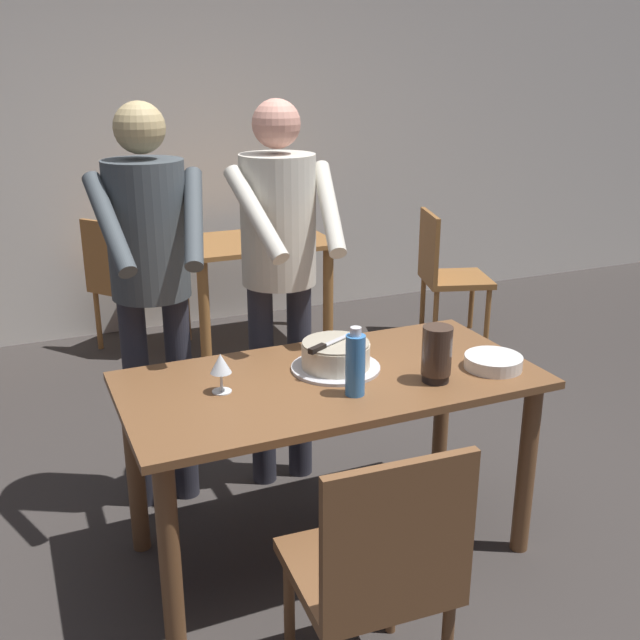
{
  "coord_description": "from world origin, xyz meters",
  "views": [
    {
      "loc": [
        -1.05,
        -2.32,
        1.85
      ],
      "look_at": [
        0.05,
        0.21,
        0.9
      ],
      "focal_mm": 41.87,
      "sensor_mm": 36.0,
      "label": 1
    }
  ],
  "objects_px": {
    "hurricane_lamp": "(437,354)",
    "chair_near_side": "(377,568)",
    "person_cutting_cake": "(279,255)",
    "main_dining_table": "(331,407)",
    "cake_knife": "(324,346)",
    "background_chair_3": "(446,271)",
    "water_bottle": "(355,364)",
    "background_table": "(254,264)",
    "cake_on_platter": "(336,356)",
    "wine_glass_near": "(221,365)",
    "person_standing_beside": "(150,267)",
    "background_chair_2": "(126,279)",
    "plate_stack": "(493,362)"
  },
  "relations": [
    {
      "from": "person_standing_beside",
      "to": "water_bottle",
      "type": "bearing_deg",
      "value": -55.99
    },
    {
      "from": "background_table",
      "to": "water_bottle",
      "type": "bearing_deg",
      "value": -100.39
    },
    {
      "from": "hurricane_lamp",
      "to": "person_cutting_cake",
      "type": "height_order",
      "value": "person_cutting_cake"
    },
    {
      "from": "person_cutting_cake",
      "to": "background_table",
      "type": "relative_size",
      "value": 1.72
    },
    {
      "from": "cake_on_platter",
      "to": "chair_near_side",
      "type": "relative_size",
      "value": 0.38
    },
    {
      "from": "cake_on_platter",
      "to": "hurricane_lamp",
      "type": "bearing_deg",
      "value": -40.52
    },
    {
      "from": "cake_knife",
      "to": "person_cutting_cake",
      "type": "distance_m",
      "value": 0.6
    },
    {
      "from": "person_cutting_cake",
      "to": "chair_near_side",
      "type": "height_order",
      "value": "person_cutting_cake"
    },
    {
      "from": "plate_stack",
      "to": "background_table",
      "type": "distance_m",
      "value": 2.49
    },
    {
      "from": "plate_stack",
      "to": "background_table",
      "type": "bearing_deg",
      "value": 93.07
    },
    {
      "from": "hurricane_lamp",
      "to": "cake_knife",
      "type": "bearing_deg",
      "value": 148.75
    },
    {
      "from": "chair_near_side",
      "to": "background_table",
      "type": "distance_m",
      "value": 3.14
    },
    {
      "from": "chair_near_side",
      "to": "background_chair_3",
      "type": "height_order",
      "value": "same"
    },
    {
      "from": "background_table",
      "to": "background_chair_3",
      "type": "xyz_separation_m",
      "value": [
        1.26,
        -0.41,
        -0.09
      ]
    },
    {
      "from": "person_standing_beside",
      "to": "chair_near_side",
      "type": "xyz_separation_m",
      "value": [
        0.33,
        -1.38,
        -0.58
      ]
    },
    {
      "from": "main_dining_table",
      "to": "background_chair_2",
      "type": "height_order",
      "value": "background_chair_2"
    },
    {
      "from": "background_chair_2",
      "to": "background_chair_3",
      "type": "bearing_deg",
      "value": -17.89
    },
    {
      "from": "person_standing_beside",
      "to": "background_chair_3",
      "type": "relative_size",
      "value": 1.91
    },
    {
      "from": "cake_knife",
      "to": "background_chair_2",
      "type": "height_order",
      "value": "background_chair_2"
    },
    {
      "from": "water_bottle",
      "to": "background_table",
      "type": "relative_size",
      "value": 0.25
    },
    {
      "from": "wine_glass_near",
      "to": "cake_knife",
      "type": "bearing_deg",
      "value": -0.52
    },
    {
      "from": "water_bottle",
      "to": "chair_near_side",
      "type": "xyz_separation_m",
      "value": [
        -0.21,
        -0.58,
        -0.37
      ]
    },
    {
      "from": "main_dining_table",
      "to": "background_chair_2",
      "type": "xyz_separation_m",
      "value": [
        -0.34,
        2.57,
        -0.14
      ]
    },
    {
      "from": "wine_glass_near",
      "to": "water_bottle",
      "type": "bearing_deg",
      "value": -25.79
    },
    {
      "from": "person_cutting_cake",
      "to": "hurricane_lamp",
      "type": "bearing_deg",
      "value": -68.05
    },
    {
      "from": "wine_glass_near",
      "to": "background_chair_3",
      "type": "height_order",
      "value": "background_chair_3"
    },
    {
      "from": "wine_glass_near",
      "to": "main_dining_table",
      "type": "bearing_deg",
      "value": -4.33
    },
    {
      "from": "person_cutting_cake",
      "to": "person_standing_beside",
      "type": "bearing_deg",
      "value": 176.84
    },
    {
      "from": "background_chair_3",
      "to": "main_dining_table",
      "type": "bearing_deg",
      "value": -132.2
    },
    {
      "from": "main_dining_table",
      "to": "background_table",
      "type": "height_order",
      "value": "main_dining_table"
    },
    {
      "from": "person_standing_beside",
      "to": "background_chair_2",
      "type": "height_order",
      "value": "person_standing_beside"
    },
    {
      "from": "person_cutting_cake",
      "to": "water_bottle",
      "type": "bearing_deg",
      "value": -90.62
    },
    {
      "from": "hurricane_lamp",
      "to": "chair_near_side",
      "type": "height_order",
      "value": "hurricane_lamp"
    },
    {
      "from": "main_dining_table",
      "to": "plate_stack",
      "type": "distance_m",
      "value": 0.64
    },
    {
      "from": "hurricane_lamp",
      "to": "background_chair_2",
      "type": "relative_size",
      "value": 0.23
    },
    {
      "from": "water_bottle",
      "to": "person_standing_beside",
      "type": "relative_size",
      "value": 0.15
    },
    {
      "from": "water_bottle",
      "to": "background_chair_3",
      "type": "height_order",
      "value": "water_bottle"
    },
    {
      "from": "person_cutting_cake",
      "to": "cake_knife",
      "type": "bearing_deg",
      "value": -94.0
    },
    {
      "from": "hurricane_lamp",
      "to": "cake_on_platter",
      "type": "bearing_deg",
      "value": 139.48
    },
    {
      "from": "person_standing_beside",
      "to": "background_chair_3",
      "type": "height_order",
      "value": "person_standing_beside"
    },
    {
      "from": "main_dining_table",
      "to": "background_table",
      "type": "xyz_separation_m",
      "value": [
        0.47,
        2.31,
        -0.05
      ]
    },
    {
      "from": "cake_knife",
      "to": "background_chair_3",
      "type": "xyz_separation_m",
      "value": [
        1.74,
        1.87,
        -0.37
      ]
    },
    {
      "from": "cake_knife",
      "to": "background_chair_3",
      "type": "distance_m",
      "value": 2.59
    },
    {
      "from": "hurricane_lamp",
      "to": "water_bottle",
      "type": "bearing_deg",
      "value": 177.73
    },
    {
      "from": "chair_near_side",
      "to": "plate_stack",
      "type": "bearing_deg",
      "value": 36.41
    },
    {
      "from": "hurricane_lamp",
      "to": "person_standing_beside",
      "type": "relative_size",
      "value": 0.12
    },
    {
      "from": "cake_on_platter",
      "to": "background_table",
      "type": "distance_m",
      "value": 2.3
    },
    {
      "from": "chair_near_side",
      "to": "main_dining_table",
      "type": "bearing_deg",
      "value": 75.6
    },
    {
      "from": "wine_glass_near",
      "to": "water_bottle",
      "type": "xyz_separation_m",
      "value": [
        0.42,
        -0.2,
        0.01
      ]
    },
    {
      "from": "person_standing_beside",
      "to": "background_chair_3",
      "type": "bearing_deg",
      "value": 29.69
    }
  ]
}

